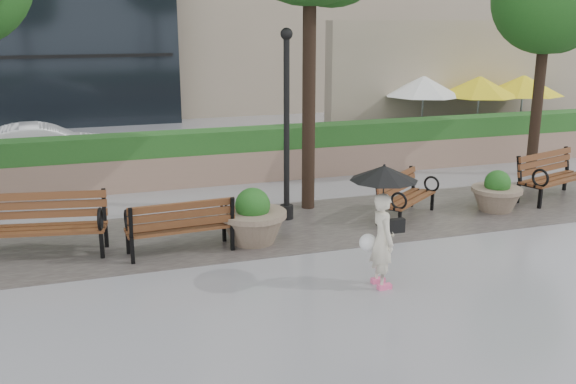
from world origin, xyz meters
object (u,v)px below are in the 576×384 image
object	(u,v)px
pedestrian	(383,214)
lamppost	(287,139)
bench_2	(180,237)
car_right	(44,147)
bench_4	(553,186)
bench_1	(48,238)
planter_right	(496,195)
planter_left	(253,222)
bench_3	(406,205)

from	to	relation	value
pedestrian	lamppost	bearing A→B (deg)	8.61
bench_2	car_right	distance (m)	8.04
bench_4	bench_1	bearing A→B (deg)	163.39
bench_1	car_right	bearing A→B (deg)	102.36
bench_4	planter_right	distance (m)	1.86
bench_1	planter_right	world-z (taller)	bench_1
planter_left	planter_right	world-z (taller)	planter_left
lamppost	car_right	xyz separation A→B (m)	(-4.91, 6.33, -1.06)
bench_3	planter_left	bearing A→B (deg)	151.60
bench_4	planter_right	world-z (taller)	bench_4
planter_right	bench_3	bearing A→B (deg)	175.49
bench_3	planter_right	world-z (taller)	bench_3
lamppost	pedestrian	distance (m)	3.78
bench_4	planter_right	bearing A→B (deg)	174.26
bench_3	planter_right	xyz separation A→B (m)	(2.10, -0.17, 0.08)
bench_2	bench_4	world-z (taller)	bench_4
bench_4	lamppost	distance (m)	6.49
lamppost	car_right	bearing A→B (deg)	127.81
pedestrian	bench_1	bearing A→B (deg)	62.39
planter_left	lamppost	xyz separation A→B (m)	(1.05, 1.20, 1.29)
bench_2	planter_left	world-z (taller)	planter_left
car_right	planter_right	bearing A→B (deg)	-131.56
lamppost	bench_1	bearing A→B (deg)	-171.35
planter_left	pedestrian	bearing A→B (deg)	-61.48
planter_right	pedestrian	bearing A→B (deg)	-145.55
bench_1	car_right	size ratio (longest dim) A/B	0.55
bench_3	planter_left	xyz separation A→B (m)	(-3.45, -0.50, 0.14)
car_right	pedestrian	size ratio (longest dim) A/B	2.04
bench_3	car_right	size ratio (longest dim) A/B	0.45
bench_3	planter_left	size ratio (longest dim) A/B	1.41
planter_right	planter_left	bearing A→B (deg)	-176.51
planter_right	lamppost	world-z (taller)	lamppost
bench_2	bench_3	bearing A→B (deg)	-176.43
pedestrian	bench_3	bearing A→B (deg)	-30.74
bench_1	bench_4	size ratio (longest dim) A/B	1.00
planter_left	bench_1	bearing A→B (deg)	172.15
lamppost	car_right	distance (m)	8.08
bench_1	planter_right	xyz separation A→B (m)	(9.15, -0.16, 0.03)
bench_4	bench_3	bearing A→B (deg)	165.45
bench_1	lamppost	size ratio (longest dim) A/B	0.55
bench_3	planter_left	world-z (taller)	planter_left
bench_4	planter_left	xyz separation A→B (m)	(-7.38, -0.73, 0.09)
bench_1	pedestrian	distance (m)	5.88
bench_4	car_right	world-z (taller)	car_right
planter_left	bench_4	bearing A→B (deg)	5.65
bench_2	car_right	world-z (taller)	car_right
bench_2	bench_3	xyz separation A→B (m)	(4.81, 0.60, -0.02)
bench_2	pedestrian	world-z (taller)	pedestrian
car_right	pedestrian	bearing A→B (deg)	-156.68
bench_4	car_right	bearing A→B (deg)	130.97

